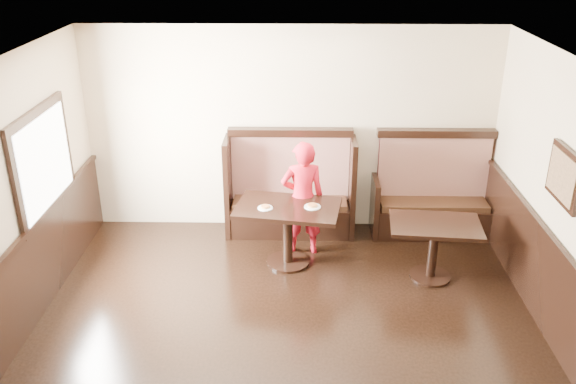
{
  "coord_description": "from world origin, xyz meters",
  "views": [
    {
      "loc": [
        0.12,
        -4.34,
        3.96
      ],
      "look_at": [
        -0.01,
        2.35,
        1.0
      ],
      "focal_mm": 38.0,
      "sensor_mm": 36.0,
      "label": 1
    }
  ],
  "objects_px": {
    "booth_neighbor": "(432,200)",
    "booth_main": "(290,196)",
    "table_neighbor": "(434,237)",
    "child": "(303,199)",
    "table_main": "(288,220)"
  },
  "relations": [
    {
      "from": "table_neighbor",
      "to": "child",
      "type": "relative_size",
      "value": 0.73
    },
    {
      "from": "booth_neighbor",
      "to": "booth_main",
      "type": "bearing_deg",
      "value": 179.95
    },
    {
      "from": "booth_neighbor",
      "to": "table_main",
      "type": "xyz_separation_m",
      "value": [
        -1.96,
        -0.91,
        0.13
      ]
    },
    {
      "from": "table_main",
      "to": "child",
      "type": "height_order",
      "value": "child"
    },
    {
      "from": "table_main",
      "to": "child",
      "type": "relative_size",
      "value": 0.89
    },
    {
      "from": "booth_neighbor",
      "to": "table_main",
      "type": "relative_size",
      "value": 1.21
    },
    {
      "from": "booth_neighbor",
      "to": "child",
      "type": "bearing_deg",
      "value": -161.15
    },
    {
      "from": "table_neighbor",
      "to": "booth_neighbor",
      "type": "bearing_deg",
      "value": 84.92
    },
    {
      "from": "booth_main",
      "to": "table_neighbor",
      "type": "distance_m",
      "value": 2.12
    },
    {
      "from": "table_main",
      "to": "table_neighbor",
      "type": "xyz_separation_m",
      "value": [
        1.74,
        -0.3,
        -0.06
      ]
    },
    {
      "from": "child",
      "to": "table_neighbor",
      "type": "bearing_deg",
      "value": 150.62
    },
    {
      "from": "table_neighbor",
      "to": "child",
      "type": "bearing_deg",
      "value": 163.92
    },
    {
      "from": "booth_main",
      "to": "child",
      "type": "xyz_separation_m",
      "value": [
        0.17,
        -0.61,
        0.24
      ]
    },
    {
      "from": "booth_main",
      "to": "child",
      "type": "bearing_deg",
      "value": -74.66
    },
    {
      "from": "child",
      "to": "booth_main",
      "type": "bearing_deg",
      "value": -82.76
    }
  ]
}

